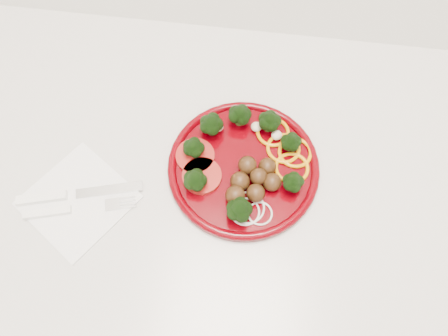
# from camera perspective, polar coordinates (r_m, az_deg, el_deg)

# --- Properties ---
(counter) EXTENTS (2.40, 0.60, 0.90)m
(counter) POSITION_cam_1_polar(r_m,az_deg,el_deg) (1.13, -0.08, -10.02)
(counter) COLOR silver
(counter) RESTS_ON ground
(plate) EXTENTS (0.24, 0.24, 0.05)m
(plate) POSITION_cam_1_polar(r_m,az_deg,el_deg) (0.69, 2.64, 0.44)
(plate) COLOR #4A0005
(plate) RESTS_ON counter
(napkin) EXTENTS (0.20, 0.20, 0.00)m
(napkin) POSITION_cam_1_polar(r_m,az_deg,el_deg) (0.72, -18.51, -4.02)
(napkin) COLOR white
(napkin) RESTS_ON counter
(knife) EXTENTS (0.19, 0.07, 0.01)m
(knife) POSITION_cam_1_polar(r_m,az_deg,el_deg) (0.72, -20.28, -3.38)
(knife) COLOR silver
(knife) RESTS_ON napkin
(fork) EXTENTS (0.17, 0.06, 0.01)m
(fork) POSITION_cam_1_polar(r_m,az_deg,el_deg) (0.71, -20.54, -5.27)
(fork) COLOR white
(fork) RESTS_ON napkin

